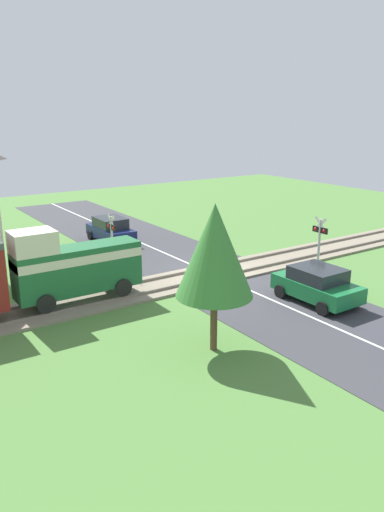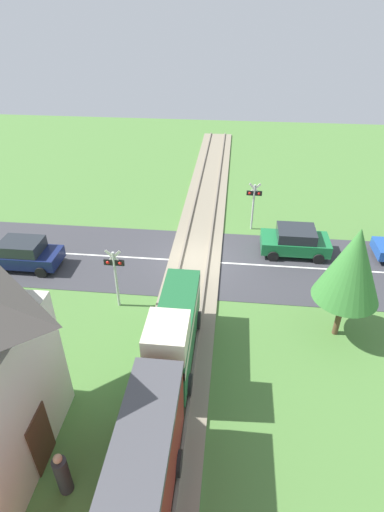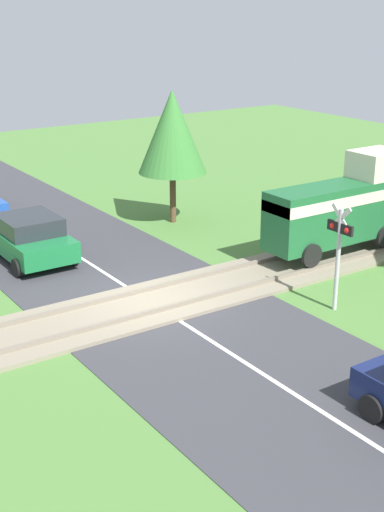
{
  "view_description": "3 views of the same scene",
  "coord_description": "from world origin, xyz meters",
  "px_view_note": "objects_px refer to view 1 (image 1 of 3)",
  "views": [
    {
      "loc": [
        -18.94,
        14.15,
        7.84
      ],
      "look_at": [
        0.0,
        1.32,
        1.2
      ],
      "focal_mm": 35.0,
      "sensor_mm": 36.0,
      "label": 1
    },
    {
      "loc": [
        -1.78,
        17.88,
        11.96
      ],
      "look_at": [
        0.0,
        1.32,
        1.2
      ],
      "focal_mm": 28.0,
      "sensor_mm": 36.0,
      "label": 2
    },
    {
      "loc": [
        15.92,
        -9.47,
        8.07
      ],
      "look_at": [
        0.0,
        1.32,
        1.2
      ],
      "focal_mm": 50.0,
      "sensor_mm": 36.0,
      "label": 3
    }
  ],
  "objects_px": {
    "car_far_side": "(111,230)",
    "crossing_signal_west_approach": "(319,239)",
    "car_near_crossing": "(317,284)",
    "crossing_signal_east_approach": "(112,236)"
  },
  "relations": [
    {
      "from": "car_near_crossing",
      "to": "crossing_signal_west_approach",
      "type": "xyz_separation_m",
      "value": [
        2.29,
        -2.57,
        1.14
      ]
    },
    {
      "from": "car_far_side",
      "to": "crossing_signal_west_approach",
      "type": "relative_size",
      "value": 1.26
    },
    {
      "from": "car_near_crossing",
      "to": "crossing_signal_west_approach",
      "type": "relative_size",
      "value": 1.22
    },
    {
      "from": "crossing_signal_west_approach",
      "to": "car_near_crossing",
      "type": "bearing_deg",
      "value": 131.73
    },
    {
      "from": "crossing_signal_east_approach",
      "to": "car_far_side",
      "type": "bearing_deg",
      "value": -24.18
    },
    {
      "from": "car_near_crossing",
      "to": "crossing_signal_east_approach",
      "type": "relative_size",
      "value": 1.22
    },
    {
      "from": "car_near_crossing",
      "to": "crossing_signal_west_approach",
      "type": "distance_m",
      "value": 3.62
    },
    {
      "from": "car_near_crossing",
      "to": "crossing_signal_east_approach",
      "type": "distance_m",
      "value": 10.15
    },
    {
      "from": "car_far_side",
      "to": "crossing_signal_west_approach",
      "type": "xyz_separation_m",
      "value": [
        -11.92,
        -5.45,
        1.13
      ]
    },
    {
      "from": "crossing_signal_west_approach",
      "to": "crossing_signal_east_approach",
      "type": "bearing_deg",
      "value": 52.29
    }
  ]
}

